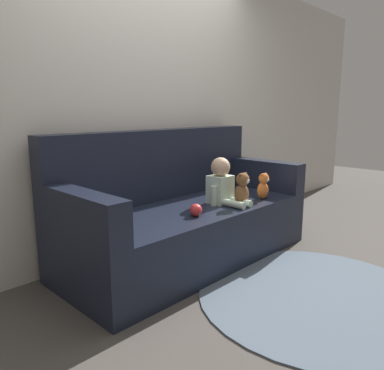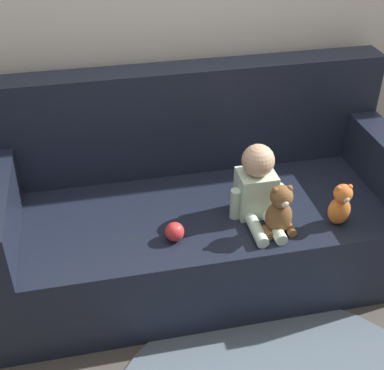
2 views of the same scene
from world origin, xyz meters
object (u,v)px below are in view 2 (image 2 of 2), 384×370
at_px(plush_toy_side, 341,205).
at_px(person_baby, 257,187).
at_px(couch, 199,211).
at_px(toy_ball, 175,232).
at_px(teddy_bear_brown, 280,211).

bearing_deg(plush_toy_side, person_baby, 157.08).
bearing_deg(couch, person_baby, -41.87).
bearing_deg(person_baby, couch, 138.13).
relative_size(couch, plush_toy_side, 9.39).
bearing_deg(toy_ball, person_baby, 14.35).
distance_m(plush_toy_side, toy_ball, 0.81).
height_order(teddy_bear_brown, toy_ball, teddy_bear_brown).
xyz_separation_m(person_baby, teddy_bear_brown, (0.06, -0.16, -0.04)).
bearing_deg(teddy_bear_brown, plush_toy_side, 1.06).
distance_m(couch, plush_toy_side, 0.75).
xyz_separation_m(couch, teddy_bear_brown, (0.30, -0.38, 0.23)).
height_order(teddy_bear_brown, plush_toy_side, teddy_bear_brown).
height_order(plush_toy_side, toy_ball, plush_toy_side).
height_order(couch, toy_ball, couch).
height_order(person_baby, toy_ball, person_baby).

